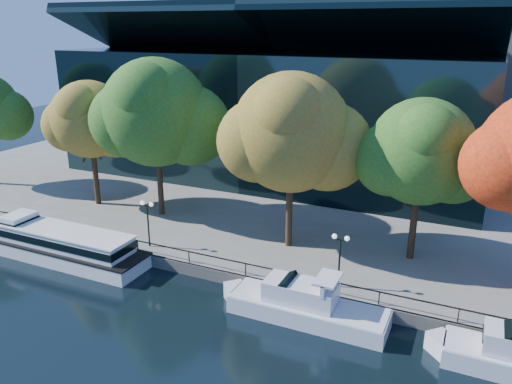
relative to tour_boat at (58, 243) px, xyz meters
The scene contains 12 objects.
ground 11.81m from the tour_boat, ahead, with size 160.00×160.00×0.00m, color black.
promenade 37.22m from the tour_boat, 71.71° to the left, with size 90.00×67.08×1.00m.
railing 11.90m from the tour_boat, 10.69° to the left, with size 88.20×0.08×0.99m.
convention_building 32.47m from the tour_boat, 75.97° to the left, with size 50.00×24.57×21.43m.
tour_boat is the anchor object (origin of this frame).
cruiser_near 21.92m from the tour_boat, ahead, with size 11.92×3.07×3.45m.
tree_1 13.71m from the tour_boat, 113.32° to the left, with size 9.73×7.98×12.84m.
tree_2 14.45m from the tour_boat, 70.40° to the left, with size 12.73×10.44×15.24m.
tree_3 21.82m from the tour_boat, 25.60° to the left, with size 12.06×9.89×14.63m.
tree_4 30.70m from the tour_boat, 20.60° to the left, with size 10.20×8.36×12.93m.
lamp_1 8.18m from the tour_boat, 26.43° to the left, with size 1.26×0.36×4.03m.
lamp_2 23.89m from the tour_boat, ahead, with size 1.26×0.36×4.03m.
Camera 1 is at (19.83, -27.05, 18.97)m, focal length 35.00 mm.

